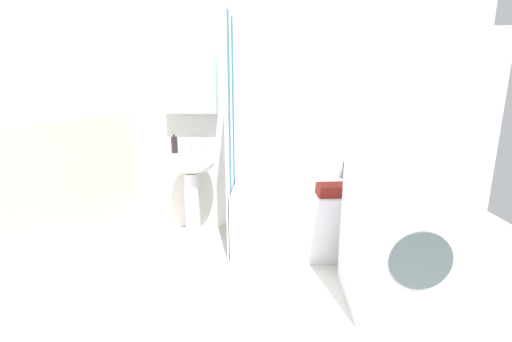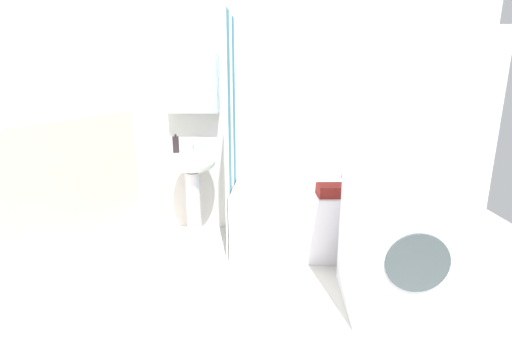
% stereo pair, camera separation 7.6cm
% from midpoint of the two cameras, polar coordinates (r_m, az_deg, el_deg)
% --- Properties ---
extents(ground_plane, '(4.80, 5.60, 0.04)m').
position_cam_midpoint_polar(ground_plane, '(2.53, 5.34, -20.82)').
color(ground_plane, silver).
extents(wall_back_tiled, '(3.60, 0.18, 2.40)m').
position_cam_midpoint_polar(wall_back_tiled, '(3.36, 3.73, 8.90)').
color(wall_back_tiled, white).
rests_on(wall_back_tiled, ground_plane).
extents(wall_left_tiled, '(0.07, 1.81, 2.40)m').
position_cam_midpoint_polar(wall_left_tiled, '(2.84, -28.22, 6.10)').
color(wall_left_tiled, white).
rests_on(wall_left_tiled, ground_plane).
extents(sink, '(0.44, 0.34, 0.83)m').
position_cam_midpoint_polar(sink, '(3.31, -11.33, -0.71)').
color(sink, white).
rests_on(sink, ground_plane).
extents(faucet, '(0.03, 0.12, 0.12)m').
position_cam_midpoint_polar(faucet, '(3.33, -11.23, 4.34)').
color(faucet, silver).
rests_on(faucet, sink).
extents(soap_dispenser, '(0.06, 0.06, 0.17)m').
position_cam_midpoint_polar(soap_dispenser, '(3.25, -14.02, 4.26)').
color(soap_dispenser, '#2A2026').
rests_on(soap_dispenser, sink).
extents(toothbrush_cup, '(0.07, 0.07, 0.08)m').
position_cam_midpoint_polar(toothbrush_cup, '(3.28, -10.19, 3.87)').
color(toothbrush_cup, white).
rests_on(toothbrush_cup, sink).
extents(bathtub, '(1.44, 0.73, 0.55)m').
position_cam_midpoint_polar(bathtub, '(3.17, 8.82, -7.52)').
color(bathtub, white).
rests_on(bathtub, ground_plane).
extents(shower_curtain, '(0.01, 0.73, 2.00)m').
position_cam_midpoint_polar(shower_curtain, '(2.99, -4.88, 5.67)').
color(shower_curtain, white).
rests_on(shower_curtain, ground_plane).
extents(shampoo_bottle, '(0.06, 0.06, 0.16)m').
position_cam_midpoint_polar(shampoo_bottle, '(3.49, 18.65, -0.10)').
color(shampoo_bottle, '#C7456F').
rests_on(shampoo_bottle, bathtub).
extents(conditioner_bottle, '(0.06, 0.06, 0.19)m').
position_cam_midpoint_polar(conditioner_bottle, '(3.45, 16.77, 0.06)').
color(conditioner_bottle, '#355597').
rests_on(conditioner_bottle, bathtub).
extents(body_wash_bottle, '(0.05, 0.05, 0.19)m').
position_cam_midpoint_polar(body_wash_bottle, '(3.39, 15.24, -0.07)').
color(body_wash_bottle, orange).
rests_on(body_wash_bottle, bathtub).
extents(lotion_bottle, '(0.05, 0.05, 0.19)m').
position_cam_midpoint_polar(lotion_bottle, '(3.41, 13.89, 0.11)').
color(lotion_bottle, '#2B2C29').
rests_on(lotion_bottle, bathtub).
extents(towel_folded, '(0.32, 0.22, 0.09)m').
position_cam_midpoint_polar(towel_folded, '(2.89, 12.37, -3.05)').
color(towel_folded, maroon).
rests_on(towel_folded, bathtub).
extents(washer_dryer_stack, '(0.64, 0.63, 1.70)m').
position_cam_midpoint_polar(washer_dryer_stack, '(2.32, 22.74, -1.47)').
color(washer_dryer_stack, white).
rests_on(washer_dryer_stack, ground_plane).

